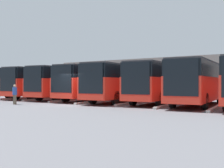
{
  "coord_description": "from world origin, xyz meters",
  "views": [
    {
      "loc": [
        -15.35,
        16.48,
        1.75
      ],
      "look_at": [
        -0.6,
        -5.26,
        1.65
      ],
      "focal_mm": 45.0,
      "sensor_mm": 36.0,
      "label": 1
    }
  ],
  "objects_px": {
    "bus_2": "(160,82)",
    "bus_1": "(199,82)",
    "bus_4": "(95,82)",
    "pedestrian": "(15,94)",
    "bus_3": "(122,82)",
    "bus_5": "(68,82)",
    "bus_7": "(25,82)",
    "bus_6": "(45,82)"
  },
  "relations": [
    {
      "from": "bus_1",
      "to": "bus_4",
      "type": "distance_m",
      "value": 10.52
    },
    {
      "from": "bus_1",
      "to": "bus_5",
      "type": "relative_size",
      "value": 1.0
    },
    {
      "from": "bus_2",
      "to": "bus_1",
      "type": "bearing_deg",
      "value": 164.24
    },
    {
      "from": "bus_2",
      "to": "pedestrian",
      "type": "distance_m",
      "value": 12.15
    },
    {
      "from": "bus_6",
      "to": "bus_7",
      "type": "distance_m",
      "value": 3.5
    },
    {
      "from": "bus_7",
      "to": "pedestrian",
      "type": "xyz_separation_m",
      "value": [
        -8.28,
        7.58,
        -0.99
      ]
    },
    {
      "from": "bus_4",
      "to": "pedestrian",
      "type": "xyz_separation_m",
      "value": [
        2.23,
        7.74,
        -0.99
      ]
    },
    {
      "from": "pedestrian",
      "to": "bus_5",
      "type": "bearing_deg",
      "value": 108.46
    },
    {
      "from": "bus_2",
      "to": "pedestrian",
      "type": "height_order",
      "value": "bus_2"
    },
    {
      "from": "bus_7",
      "to": "bus_1",
      "type": "bearing_deg",
      "value": 173.53
    },
    {
      "from": "bus_4",
      "to": "pedestrian",
      "type": "bearing_deg",
      "value": 68.5
    },
    {
      "from": "pedestrian",
      "to": "bus_3",
      "type": "bearing_deg",
      "value": 60.78
    },
    {
      "from": "bus_1",
      "to": "bus_7",
      "type": "relative_size",
      "value": 1.0
    },
    {
      "from": "bus_1",
      "to": "bus_4",
      "type": "bearing_deg",
      "value": -8.36
    },
    {
      "from": "bus_5",
      "to": "bus_7",
      "type": "xyz_separation_m",
      "value": [
        7.0,
        0.09,
        0.0
      ]
    },
    {
      "from": "bus_1",
      "to": "bus_3",
      "type": "distance_m",
      "value": 7.0
    },
    {
      "from": "bus_3",
      "to": "bus_5",
      "type": "height_order",
      "value": "same"
    },
    {
      "from": "bus_7",
      "to": "bus_3",
      "type": "bearing_deg",
      "value": 173.25
    },
    {
      "from": "bus_2",
      "to": "bus_5",
      "type": "xyz_separation_m",
      "value": [
        10.5,
        0.17,
        0.0
      ]
    },
    {
      "from": "bus_3",
      "to": "bus_6",
      "type": "bearing_deg",
      "value": -7.32
    },
    {
      "from": "bus_2",
      "to": "bus_5",
      "type": "bearing_deg",
      "value": -4.54
    },
    {
      "from": "bus_6",
      "to": "pedestrian",
      "type": "height_order",
      "value": "bus_6"
    },
    {
      "from": "bus_1",
      "to": "bus_6",
      "type": "xyz_separation_m",
      "value": [
        17.5,
        -0.4,
        0.0
      ]
    },
    {
      "from": "bus_4",
      "to": "pedestrian",
      "type": "distance_m",
      "value": 8.12
    },
    {
      "from": "bus_1",
      "to": "pedestrian",
      "type": "relative_size",
      "value": 6.66
    },
    {
      "from": "bus_4",
      "to": "bus_5",
      "type": "relative_size",
      "value": 1.0
    },
    {
      "from": "bus_5",
      "to": "bus_6",
      "type": "xyz_separation_m",
      "value": [
        3.5,
        0.07,
        0.0
      ]
    },
    {
      "from": "bus_5",
      "to": "bus_7",
      "type": "relative_size",
      "value": 1.0
    },
    {
      "from": "bus_5",
      "to": "pedestrian",
      "type": "bearing_deg",
      "value": 93.97
    },
    {
      "from": "bus_1",
      "to": "bus_2",
      "type": "xyz_separation_m",
      "value": [
        3.5,
        -0.64,
        0.0
      ]
    },
    {
      "from": "bus_4",
      "to": "pedestrian",
      "type": "height_order",
      "value": "bus_4"
    },
    {
      "from": "bus_1",
      "to": "bus_2",
      "type": "height_order",
      "value": "same"
    },
    {
      "from": "bus_4",
      "to": "bus_5",
      "type": "xyz_separation_m",
      "value": [
        3.5,
        0.06,
        0.0
      ]
    },
    {
      "from": "bus_7",
      "to": "bus_5",
      "type": "bearing_deg",
      "value": 175.32
    },
    {
      "from": "bus_5",
      "to": "pedestrian",
      "type": "xyz_separation_m",
      "value": [
        -1.27,
        7.68,
        -0.99
      ]
    },
    {
      "from": "bus_4",
      "to": "bus_2",
      "type": "bearing_deg",
      "value": 175.39
    },
    {
      "from": "bus_3",
      "to": "pedestrian",
      "type": "bearing_deg",
      "value": 46.29
    },
    {
      "from": "bus_1",
      "to": "bus_7",
      "type": "distance_m",
      "value": 21.01
    },
    {
      "from": "bus_6",
      "to": "bus_7",
      "type": "relative_size",
      "value": 1.0
    },
    {
      "from": "bus_3",
      "to": "bus_4",
      "type": "height_order",
      "value": "same"
    },
    {
      "from": "bus_7",
      "to": "pedestrian",
      "type": "bearing_deg",
      "value": 132.05
    },
    {
      "from": "bus_7",
      "to": "bus_2",
      "type": "bearing_deg",
      "value": 175.41
    }
  ]
}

